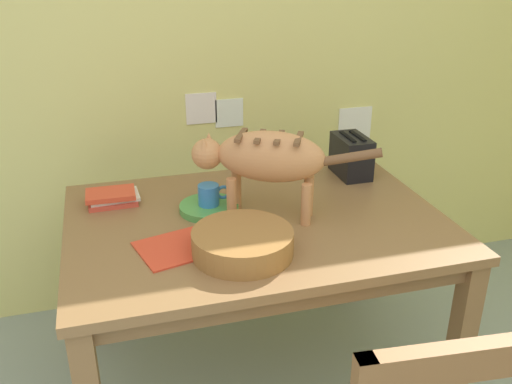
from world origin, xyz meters
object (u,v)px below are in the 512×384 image
at_px(book_stack, 112,197).
at_px(wicker_basket, 243,242).
at_px(cat, 264,159).
at_px(dining_table, 256,238).
at_px(magazine, 184,246).
at_px(saucer_bowl, 209,208).
at_px(coffee_mug, 210,195).
at_px(toaster, 351,156).

distance_m(book_stack, wicker_basket, 0.63).
bearing_deg(wicker_basket, cat, 59.78).
height_order(cat, wicker_basket, cat).
distance_m(dining_table, book_stack, 0.57).
bearing_deg(wicker_basket, magazine, 150.33).
height_order(saucer_bowl, wicker_basket, wicker_basket).
height_order(saucer_bowl, book_stack, book_stack).
distance_m(cat, coffee_mug, 0.26).
height_order(dining_table, wicker_basket, wicker_basket).
relative_size(book_stack, toaster, 0.99).
bearing_deg(toaster, dining_table, -150.41).
relative_size(dining_table, book_stack, 6.74).
relative_size(saucer_bowl, book_stack, 1.10).
bearing_deg(dining_table, cat, 11.23).
distance_m(saucer_bowl, toaster, 0.68).
xyz_separation_m(cat, book_stack, (-0.52, 0.26, -0.20)).
relative_size(magazine, wicker_basket, 0.90).
distance_m(wicker_basket, toaster, 0.80).
xyz_separation_m(coffee_mug, magazine, (-0.13, -0.24, -0.06)).
relative_size(dining_table, toaster, 6.70).
relative_size(saucer_bowl, coffee_mug, 1.88).
bearing_deg(magazine, wicker_basket, -44.32).
distance_m(book_stack, toaster, 0.99).
xyz_separation_m(wicker_basket, toaster, (0.61, 0.52, 0.04)).
bearing_deg(saucer_bowl, coffee_mug, 0.00).
bearing_deg(wicker_basket, book_stack, 127.20).
bearing_deg(saucer_bowl, cat, -26.67).
xyz_separation_m(book_stack, toaster, (0.99, 0.02, 0.06)).
xyz_separation_m(cat, coffee_mug, (-0.18, 0.09, -0.16)).
bearing_deg(toaster, cat, -149.34).
bearing_deg(dining_table, magazine, -153.56).
height_order(cat, book_stack, cat).
bearing_deg(wicker_basket, coffee_mug, 96.33).
distance_m(coffee_mug, magazine, 0.28).
relative_size(dining_table, wicker_basket, 4.14).
height_order(dining_table, book_stack, book_stack).
relative_size(saucer_bowl, magazine, 0.75).
height_order(dining_table, saucer_bowl, saucer_bowl).
height_order(dining_table, coffee_mug, coffee_mug).
relative_size(book_stack, wicker_basket, 0.61).
height_order(magazine, book_stack, book_stack).
distance_m(magazine, wicker_basket, 0.20).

